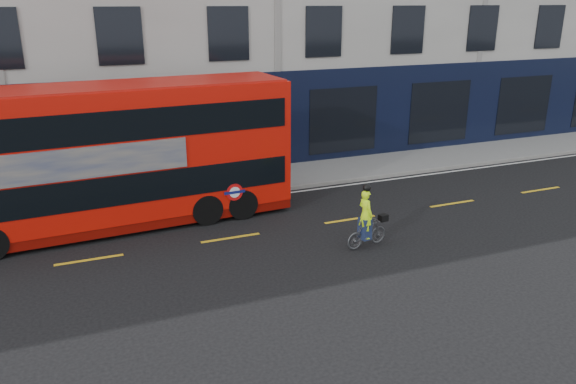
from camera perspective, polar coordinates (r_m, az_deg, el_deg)
ground at (r=17.02m, az=8.69°, el=-4.51°), size 120.00×120.00×0.00m
pavement at (r=22.47m, az=0.35°, el=1.70°), size 60.00×3.00×0.12m
kerb at (r=21.15m, az=1.89°, el=0.60°), size 60.00×0.12×0.13m
road_edge_line at (r=20.91m, az=2.22°, el=0.21°), size 58.00×0.10×0.01m
lane_dashes at (r=18.22m, az=6.32°, el=-2.78°), size 58.00×0.12×0.01m
bus at (r=17.77m, az=-17.34°, el=3.52°), size 10.99×3.06×4.38m
cyclist at (r=16.07m, az=7.98°, el=-3.43°), size 1.43×0.63×1.91m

